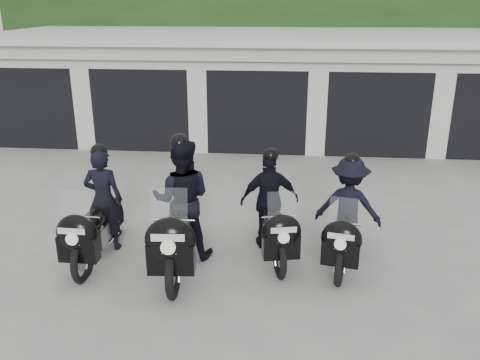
# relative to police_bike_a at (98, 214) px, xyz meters

# --- Properties ---
(ground) EXTENTS (80.00, 80.00, 0.00)m
(ground) POSITION_rel_police_bike_a_xyz_m (2.13, 0.49, -0.73)
(ground) COLOR #A1A19C
(ground) RESTS_ON ground
(garage_block) EXTENTS (16.40, 6.80, 2.96)m
(garage_block) POSITION_rel_police_bike_a_xyz_m (2.13, 8.55, 0.69)
(garage_block) COLOR silver
(garage_block) RESTS_ON ground
(background_vegetation) EXTENTS (20.00, 3.90, 5.80)m
(background_vegetation) POSITION_rel_police_bike_a_xyz_m (2.50, 13.41, 2.04)
(background_vegetation) COLOR #1A3412
(background_vegetation) RESTS_ON ground
(police_bike_a) EXTENTS (0.64, 2.12, 1.84)m
(police_bike_a) POSITION_rel_police_bike_a_xyz_m (0.00, 0.00, 0.00)
(police_bike_a) COLOR black
(police_bike_a) RESTS_ON ground
(police_bike_b) EXTENTS (0.99, 2.40, 2.08)m
(police_bike_b) POSITION_rel_police_bike_a_xyz_m (1.34, -0.07, 0.15)
(police_bike_b) COLOR black
(police_bike_b) RESTS_ON ground
(police_bike_c) EXTENTS (1.05, 2.00, 1.76)m
(police_bike_c) POSITION_rel_police_bike_a_xyz_m (2.71, 0.44, 0.01)
(police_bike_c) COLOR black
(police_bike_c) RESTS_ON ground
(police_bike_d) EXTENTS (1.13, 1.98, 1.74)m
(police_bike_d) POSITION_rel_police_bike_a_xyz_m (3.90, 0.32, 0.01)
(police_bike_d) COLOR black
(police_bike_d) RESTS_ON ground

